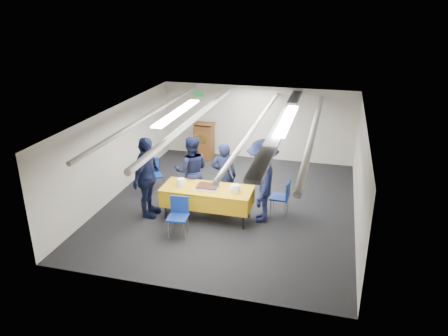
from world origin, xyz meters
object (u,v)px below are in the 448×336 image
at_px(chair_near, 179,212).
at_px(sailor_c, 147,178).
at_px(chair_right, 283,194).
at_px(sailor_d, 262,181).
at_px(sailor_a, 224,176).
at_px(sailor_b, 191,171).
at_px(sheet_cake, 208,187).
at_px(serving_table, 207,196).
at_px(chair_left, 153,172).
at_px(podium, 204,140).

height_order(chair_near, sailor_c, sailor_c).
relative_size(chair_right, sailor_d, 0.45).
xyz_separation_m(sailor_a, sailor_d, (0.99, -0.40, 0.14)).
distance_m(sailor_b, sailor_c, 1.18).
height_order(chair_near, chair_right, same).
bearing_deg(chair_right, sailor_b, 178.66).
bearing_deg(chair_near, sheet_cake, 63.94).
height_order(serving_table, chair_near, chair_near).
height_order(serving_table, sailor_b, sailor_b).
bearing_deg(serving_table, sheet_cake, -58.05).
distance_m(chair_near, chair_right, 2.53).
height_order(chair_near, chair_left, same).
bearing_deg(sailor_a, sailor_d, 148.91).
bearing_deg(sailor_b, chair_right, 160.89).
distance_m(sailor_b, sailor_d, 1.86).
distance_m(serving_table, sailor_c, 1.46).
relative_size(chair_right, sailor_a, 0.52).
relative_size(sheet_cake, chair_right, 0.57).
height_order(chair_left, sailor_c, sailor_c).
xyz_separation_m(sailor_a, sailor_c, (-1.61, -0.86, 0.13)).
distance_m(podium, sailor_b, 3.28).
height_order(sailor_b, sailor_d, sailor_d).
bearing_deg(sheet_cake, chair_left, 147.67).
height_order(sailor_c, sailor_d, sailor_d).
xyz_separation_m(podium, sailor_d, (2.48, -3.60, 0.36)).
distance_m(chair_right, sailor_b, 2.30).
relative_size(chair_left, sailor_d, 0.45).
bearing_deg(chair_right, chair_near, -144.42).
distance_m(serving_table, chair_near, 0.95).
height_order(chair_right, sailor_c, sailor_c).
xyz_separation_m(podium, sailor_b, (0.66, -3.20, 0.26)).
bearing_deg(sailor_d, chair_near, -63.09).
relative_size(podium, chair_left, 1.44).
bearing_deg(sailor_d, sailor_c, -88.01).
distance_m(chair_left, sailor_b, 1.38).
distance_m(sheet_cake, chair_near, 0.96).
distance_m(chair_near, sailor_c, 1.27).
bearing_deg(chair_right, sailor_c, -165.07).
bearing_deg(sailor_d, serving_table, -86.23).
xyz_separation_m(chair_right, sailor_d, (-0.46, -0.35, 0.44)).
bearing_deg(podium, chair_near, -79.45).
xyz_separation_m(podium, chair_near, (0.88, -4.72, -0.08)).
bearing_deg(serving_table, chair_left, 148.15).
relative_size(chair_near, sailor_b, 0.50).
xyz_separation_m(sheet_cake, podium, (-1.28, 3.89, -0.20)).
bearing_deg(chair_near, sailor_a, 68.27).
distance_m(sheet_cake, chair_right, 1.79).
height_order(sheet_cake, podium, podium).
bearing_deg(chair_left, sailor_d, -16.25).
bearing_deg(podium, chair_left, -102.23).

